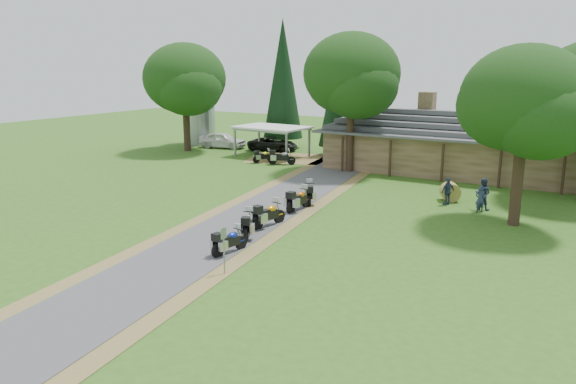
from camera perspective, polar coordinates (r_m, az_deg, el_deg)
The scene contains 24 objects.
ground at distance 28.09m, azimuth -7.77°, elevation -4.85°, with size 120.00×120.00×0.00m, color #355A19.
driveway at distance 31.45m, azimuth -4.00°, elevation -2.80°, with size 46.00×46.00×0.00m, color #454547.
lodge at distance 46.58m, azimuth 16.95°, elevation 4.93°, with size 21.40×9.40×4.90m, color brown, non-canonical shape.
silo at distance 61.11m, azimuth -9.04°, elevation 8.10°, with size 3.41×3.41×6.92m, color gray.
carport at distance 52.14m, azimuth -1.64°, elevation 5.14°, with size 6.49×4.32×2.81m, color white, non-canonical shape.
car_white_sedan at distance 57.86m, azimuth -6.68°, elevation 5.47°, with size 6.15×2.60×2.05m, color silver.
car_dark_suv at distance 55.72m, azimuth -1.56°, elevation 5.26°, with size 5.33×2.27×2.04m, color black.
motorcycle_row_a at distance 25.89m, azimuth -5.97°, elevation -4.87°, with size 1.88×0.61×1.28m, color navy, non-canonical shape.
motorcycle_row_b at distance 28.23m, azimuth -4.09°, elevation -3.18°, with size 2.05×0.67×1.41m, color #9EA0A6, non-canonical shape.
motorcycle_row_c at distance 29.90m, azimuth -2.00°, elevation -2.16°, with size 2.15×0.70×1.47m, color #CE8709, non-canonical shape.
motorcycle_row_d at distance 33.10m, azimuth 1.10°, elevation -0.66°, with size 2.13×0.69×1.46m, color #BE5D0D, non-canonical shape.
motorcycle_row_e at distance 34.92m, azimuth 2.19°, elevation 0.00°, with size 2.04×0.67×1.40m, color black, non-canonical shape.
motorcycle_carport_a at distance 49.16m, azimuth -2.51°, elevation 3.71°, with size 1.76×0.58×1.21m, color yellow, non-canonical shape.
motorcycle_carport_b at distance 48.06m, azimuth -0.62°, elevation 3.62°, with size 2.05×0.67×1.41m, color slate, non-canonical shape.
person_a at distance 34.49m, azimuth 18.94°, elevation -0.47°, with size 0.53×0.38×1.87m, color #2E3C59.
person_b at distance 35.15m, azimuth 19.20°, elevation 0.07°, with size 0.64×0.46×2.25m, color #2E3C59.
person_c at distance 35.74m, azimuth 15.93°, elevation 0.30°, with size 0.57×0.41×2.00m, color #2E3C59.
hay_bale at distance 36.87m, azimuth 16.15°, elevation 0.01°, with size 1.17×1.17×1.07m, color olive.
sign_post at distance 23.34m, azimuth -6.52°, elevation -5.96°, with size 0.36×0.06×2.02m, color gray, non-canonical shape.
oak_lodge_left at distance 44.66m, azimuth 6.44°, elevation 9.95°, with size 7.53×7.53×12.45m, color #11350F, non-canonical shape.
oak_driveway at distance 31.72m, azimuth 22.74°, elevation 6.38°, with size 6.60×6.60×10.88m, color #11350F, non-canonical shape.
oak_silo at distance 56.12m, azimuth -10.39°, elevation 9.90°, with size 7.99×7.99×11.39m, color #11350F, non-canonical shape.
cedar_near at distance 52.67m, azimuth 5.10°, elevation 9.46°, with size 3.49×3.49×10.64m, color black.
cedar_far at distance 57.24m, azimuth -0.52°, elevation 10.90°, with size 3.99×3.99×12.85m, color black.
Camera 1 is at (16.65, -20.93, 8.58)m, focal length 35.00 mm.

